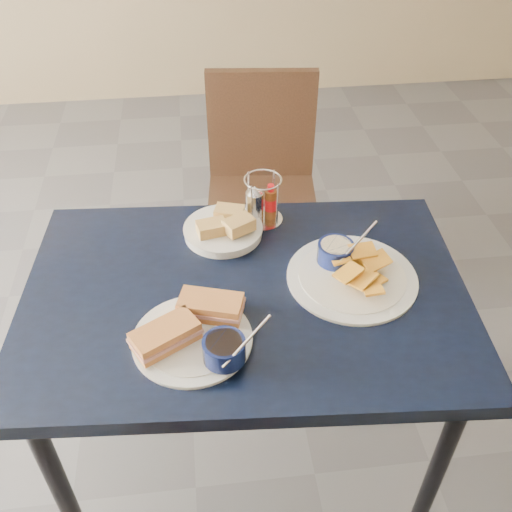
{
  "coord_description": "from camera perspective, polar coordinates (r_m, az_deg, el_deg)",
  "views": [
    {
      "loc": [
        0.08,
        -1.2,
        1.69
      ],
      "look_at": [
        0.2,
        -0.19,
        0.82
      ],
      "focal_mm": 40.0,
      "sensor_mm": 36.0,
      "label": 1
    }
  ],
  "objects": [
    {
      "name": "ground",
      "position": [
        2.08,
        -6.4,
        -14.39
      ],
      "size": [
        6.0,
        6.0,
        0.0
      ],
      "primitive_type": "plane",
      "color": "#4B4A4F",
      "rests_on": "ground"
    },
    {
      "name": "dining_table",
      "position": [
        1.41,
        -1.02,
        -5.73
      ],
      "size": [
        1.1,
        0.78,
        0.75
      ],
      "color": "black",
      "rests_on": "ground"
    },
    {
      "name": "chair_far",
      "position": [
        2.23,
        0.35,
        8.25
      ],
      "size": [
        0.45,
        0.43,
        0.87
      ],
      "color": "black",
      "rests_on": "ground"
    },
    {
      "name": "sandwich_plate",
      "position": [
        1.24,
        -5.95,
        -7.56
      ],
      "size": [
        0.3,
        0.26,
        0.12
      ],
      "color": "white",
      "rests_on": "dining_table"
    },
    {
      "name": "plantain_plate",
      "position": [
        1.4,
        9.21,
        -1.31
      ],
      "size": [
        0.32,
        0.32,
        0.12
      ],
      "color": "white",
      "rests_on": "dining_table"
    },
    {
      "name": "bread_basket",
      "position": [
        1.51,
        -3.19,
        2.77
      ],
      "size": [
        0.21,
        0.21,
        0.07
      ],
      "color": "white",
      "rests_on": "dining_table"
    },
    {
      "name": "condiment_caddy",
      "position": [
        1.54,
        0.49,
        5.31
      ],
      "size": [
        0.11,
        0.11,
        0.14
      ],
      "color": "silver",
      "rests_on": "dining_table"
    }
  ]
}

